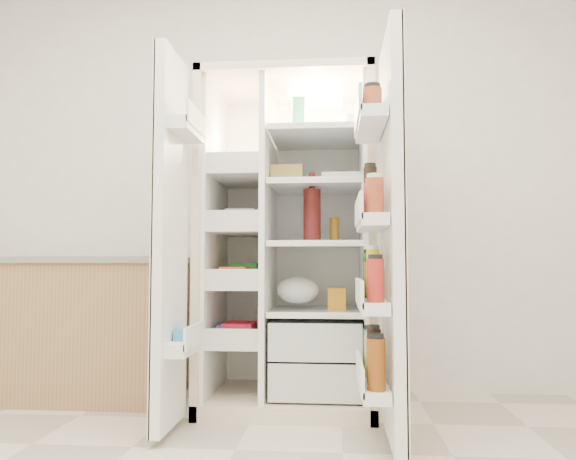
{
  "coord_description": "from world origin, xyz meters",
  "views": [
    {
      "loc": [
        0.42,
        -1.41,
        0.77
      ],
      "look_at": [
        0.19,
        1.25,
        0.94
      ],
      "focal_mm": 34.0,
      "sensor_mm": 36.0,
      "label": 1
    }
  ],
  "objects": [
    {
      "name": "kitchen_counter",
      "position": [
        -1.05,
        1.69,
        0.41
      ],
      "size": [
        1.13,
        0.6,
        0.82
      ],
      "color": "#A47A52",
      "rests_on": "floor"
    },
    {
      "name": "wall_back",
      "position": [
        0.0,
        2.0,
        1.35
      ],
      "size": [
        4.0,
        0.02,
        2.7
      ],
      "primitive_type": "cube",
      "color": "white",
      "rests_on": "floor"
    },
    {
      "name": "freezer_door",
      "position": [
        -0.34,
        1.05,
        0.89
      ],
      "size": [
        0.15,
        0.4,
        1.72
      ],
      "color": "white",
      "rests_on": "floor"
    },
    {
      "name": "fridge_door",
      "position": [
        0.64,
        0.96,
        0.87
      ],
      "size": [
        0.17,
        0.58,
        1.72
      ],
      "color": "white",
      "rests_on": "floor"
    },
    {
      "name": "refrigerator",
      "position": [
        0.18,
        1.65,
        0.74
      ],
      "size": [
        0.92,
        0.7,
        1.8
      ],
      "color": "beige",
      "rests_on": "floor"
    }
  ]
}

